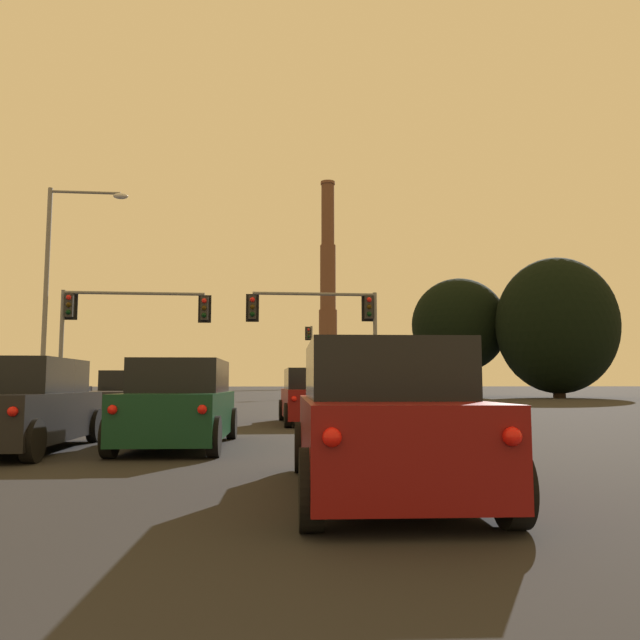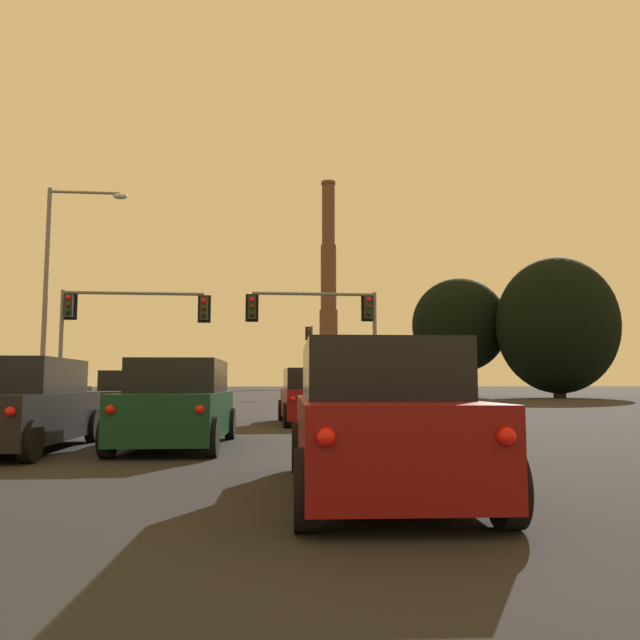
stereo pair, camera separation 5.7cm
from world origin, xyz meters
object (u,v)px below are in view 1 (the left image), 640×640
(pickup_truck_left_lane_front, at_px, (122,399))
(street_lamp, at_px, (58,276))
(suv_right_lane_front, at_px, (312,397))
(traffic_light_overhead_left, at_px, (115,319))
(smokestack, at_px, (328,306))
(suv_center_lane_second, at_px, (181,405))
(suv_left_lane_second, at_px, (22,406))
(traffic_light_overhead_right, at_px, (331,320))
(suv_right_lane_third, at_px, (381,420))
(traffic_light_far_right, at_px, (310,351))

(pickup_truck_left_lane_front, distance_m, street_lamp, 8.11)
(suv_right_lane_front, distance_m, traffic_light_overhead_left, 11.04)
(street_lamp, height_order, smokestack, smokestack)
(street_lamp, distance_m, smokestack, 130.69)
(smokestack, bearing_deg, suv_center_lane_second, -97.75)
(suv_left_lane_second, bearing_deg, street_lamp, 106.04)
(suv_center_lane_second, xyz_separation_m, street_lamp, (-6.90, 13.62, 5.03))
(suv_left_lane_second, xyz_separation_m, traffic_light_overhead_right, (7.97, 14.30, 3.29))
(suv_right_lane_third, xyz_separation_m, street_lamp, (-10.07, 19.59, 5.03))
(suv_left_lane_second, distance_m, traffic_light_overhead_left, 15.23)
(suv_right_lane_front, bearing_deg, suv_left_lane_second, -129.47)
(suv_right_lane_front, distance_m, suv_center_lane_second, 8.34)
(suv_right_lane_front, bearing_deg, traffic_light_overhead_left, 140.23)
(suv_left_lane_second, height_order, traffic_light_overhead_left, traffic_light_overhead_left)
(suv_left_lane_second, xyz_separation_m, street_lamp, (-3.82, 14.15, 5.03))
(pickup_truck_left_lane_front, relative_size, traffic_light_overhead_right, 0.93)
(suv_center_lane_second, distance_m, smokestack, 143.50)
(street_lamp, bearing_deg, traffic_light_overhead_right, 0.75)
(suv_left_lane_second, bearing_deg, pickup_truck_left_lane_front, 90.76)
(suv_center_lane_second, xyz_separation_m, traffic_light_far_right, (6.40, 42.75, 3.40))
(suv_right_lane_third, bearing_deg, traffic_light_far_right, 89.03)
(suv_left_lane_second, distance_m, suv_center_lane_second, 3.13)
(traffic_light_overhead_right, bearing_deg, traffic_light_overhead_left, 177.10)
(suv_right_lane_third, relative_size, traffic_light_overhead_right, 0.83)
(suv_right_lane_front, bearing_deg, traffic_light_overhead_right, 77.09)
(suv_center_lane_second, relative_size, traffic_light_far_right, 0.76)
(suv_right_lane_front, distance_m, traffic_light_overhead_right, 7.16)
(street_lamp, relative_size, smokestack, 0.19)
(suv_right_lane_third, height_order, traffic_light_far_right, traffic_light_far_right)
(suv_right_lane_front, bearing_deg, pickup_truck_left_lane_front, 170.21)
(suv_right_lane_front, relative_size, street_lamp, 0.50)
(suv_right_lane_front, height_order, street_lamp, street_lamp)
(suv_center_lane_second, distance_m, street_lamp, 16.07)
(suv_right_lane_third, relative_size, street_lamp, 0.51)
(pickup_truck_left_lane_front, bearing_deg, suv_right_lane_third, -69.01)
(suv_center_lane_second, height_order, street_lamp, street_lamp)
(pickup_truck_left_lane_front, xyz_separation_m, street_lamp, (-3.85, 4.96, 5.13))
(pickup_truck_left_lane_front, bearing_deg, traffic_light_overhead_right, 30.75)
(street_lamp, xyz_separation_m, smokestack, (26.07, 127.21, 14.82))
(pickup_truck_left_lane_front, distance_m, traffic_light_overhead_right, 10.04)
(pickup_truck_left_lane_front, bearing_deg, suv_left_lane_second, -92.23)
(suv_right_lane_front, xyz_separation_m, traffic_light_far_right, (2.90, 35.18, 3.40))
(suv_center_lane_second, bearing_deg, suv_right_lane_third, -59.57)
(suv_right_lane_third, height_order, suv_center_lane_second, same)
(pickup_truck_left_lane_front, bearing_deg, street_lamp, 125.74)
(suv_right_lane_front, distance_m, suv_left_lane_second, 10.43)
(traffic_light_overhead_right, bearing_deg, suv_right_lane_third, -94.98)
(suv_center_lane_second, distance_m, traffic_light_overhead_left, 15.35)
(suv_center_lane_second, bearing_deg, traffic_light_overhead_left, 110.48)
(pickup_truck_left_lane_front, xyz_separation_m, smokestack, (22.22, 132.17, 19.95))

